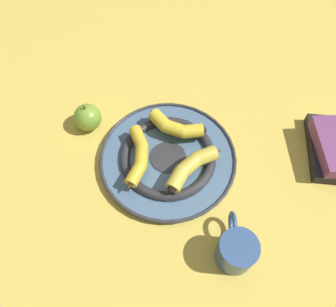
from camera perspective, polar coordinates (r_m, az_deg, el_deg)
ground_plane at (r=0.86m, az=2.29°, el=-1.62°), size 2.80×2.80×0.00m
decorative_bowl at (r=0.85m, az=-0.00°, el=-0.74°), size 0.36×0.36×0.03m
banana_a at (r=0.86m, az=1.10°, el=4.74°), size 0.09×0.16×0.04m
banana_b at (r=0.80m, az=4.19°, el=-2.14°), size 0.18×0.06×0.04m
banana_c at (r=0.81m, az=-5.12°, el=-0.54°), size 0.14×0.14×0.03m
book_stack at (r=0.95m, az=27.24°, el=1.09°), size 0.22×0.23×0.07m
coffee_mug at (r=0.75m, az=11.79°, el=-16.12°), size 0.10×0.11×0.09m
apple at (r=0.92m, az=-13.80°, el=6.13°), size 0.07×0.07×0.09m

